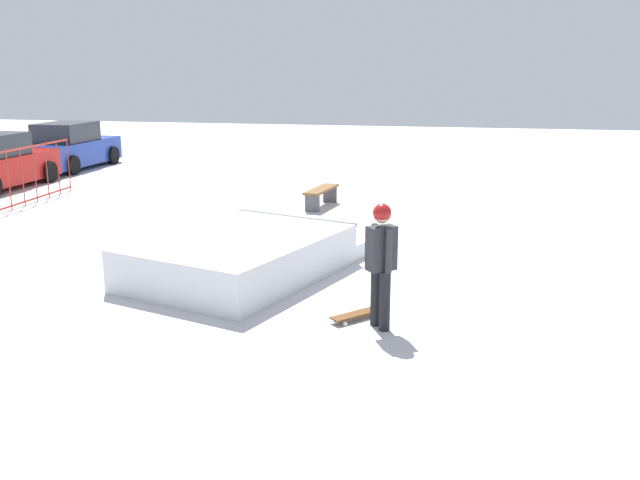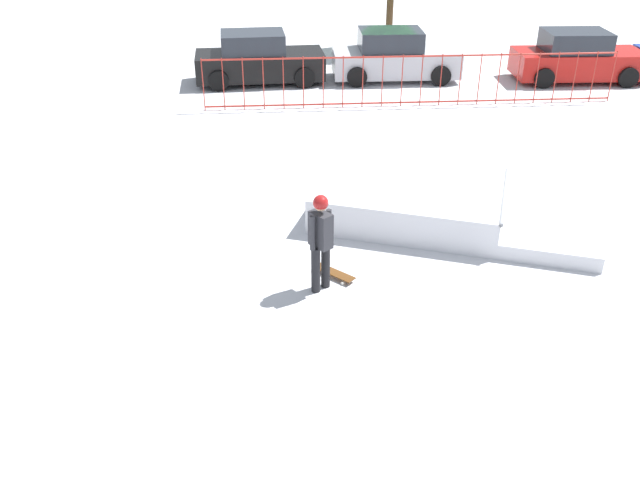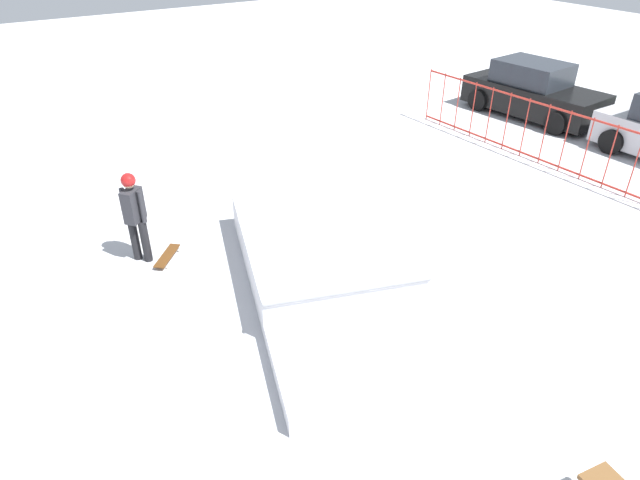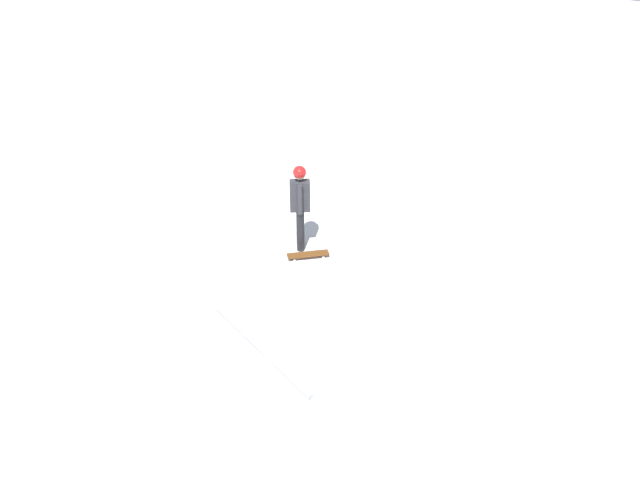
# 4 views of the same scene
# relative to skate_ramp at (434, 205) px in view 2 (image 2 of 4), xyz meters

# --- Properties ---
(ground_plane) EXTENTS (60.00, 60.00, 0.00)m
(ground_plane) POSITION_rel_skate_ramp_xyz_m (0.65, 0.32, -0.32)
(ground_plane) COLOR silver
(skate_ramp) EXTENTS (5.94, 4.13, 0.74)m
(skate_ramp) POSITION_rel_skate_ramp_xyz_m (0.00, 0.00, 0.00)
(skate_ramp) COLOR silver
(skate_ramp) RESTS_ON ground
(skater) EXTENTS (0.41, 0.43, 1.73)m
(skater) POSITION_rel_skate_ramp_xyz_m (-2.34, -2.48, 0.69)
(skater) COLOR black
(skater) RESTS_ON ground
(skateboard) EXTENTS (0.73, 0.68, 0.09)m
(skateboard) POSITION_rel_skate_ramp_xyz_m (-2.10, -2.11, -0.24)
(skateboard) COLOR #593314
(skateboard) RESTS_ON ground
(perimeter_fence) EXTENTS (12.06, 0.52, 1.50)m
(perimeter_fence) POSITION_rel_skate_ramp_xyz_m (0.65, 7.37, 0.45)
(perimeter_fence) COLOR #B22D23
(perimeter_fence) RESTS_ON ground
(parked_car_black) EXTENTS (4.24, 2.22, 1.60)m
(parked_car_black) POSITION_rel_skate_ramp_xyz_m (-3.93, 10.03, 0.41)
(parked_car_black) COLOR black
(parked_car_black) RESTS_ON ground
(parked_car_silver) EXTENTS (4.13, 1.99, 1.60)m
(parked_car_silver) POSITION_rel_skate_ramp_xyz_m (0.51, 10.24, 0.41)
(parked_car_silver) COLOR #B7B7BC
(parked_car_silver) RESTS_ON ground
(parked_car_red) EXTENTS (4.11, 1.93, 1.60)m
(parked_car_red) POSITION_rel_skate_ramp_xyz_m (6.45, 9.88, 0.41)
(parked_car_red) COLOR red
(parked_car_red) RESTS_ON ground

